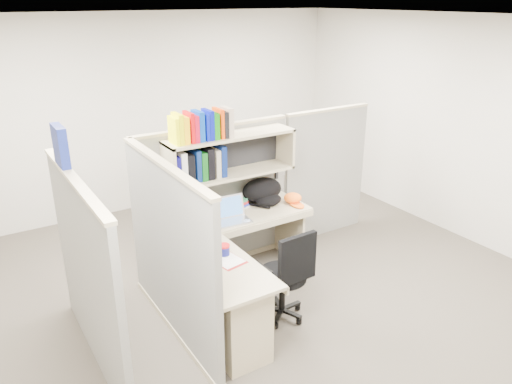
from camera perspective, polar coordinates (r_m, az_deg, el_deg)
ground at (r=5.15m, az=0.28°, el=-12.40°), size 6.00×6.00×0.00m
room_shell at (r=4.45m, az=0.32°, el=5.17°), size 6.00×6.00×6.00m
cubicle at (r=4.91m, az=-6.17°, el=-2.24°), size 3.79×1.84×1.95m
desk at (r=4.53m, az=-2.18°, el=-11.01°), size 1.74×1.75×0.73m
laptop at (r=5.04m, az=-2.67°, el=-2.14°), size 0.38×0.38×0.25m
backpack at (r=5.48m, az=1.05°, el=0.03°), size 0.54×0.46×0.28m
orange_cap at (r=5.55m, az=4.22°, el=-0.68°), size 0.23×0.26×0.11m
snack_canister at (r=4.44m, az=-3.66°, el=-6.59°), size 0.10×0.10×0.10m
tissue_box at (r=4.10m, az=-5.33°, el=-8.71°), size 0.11×0.11×0.17m
mouse at (r=5.06m, az=-1.08°, el=-3.35°), size 0.11×0.09×0.04m
paper_cup at (r=5.34m, az=-3.62°, el=-1.62°), size 0.09×0.09×0.10m
book_stack at (r=5.42m, az=-2.09°, el=-1.22°), size 0.20×0.24×0.10m
loose_paper at (r=4.39m, az=-3.38°, el=-7.69°), size 0.26×0.31×0.00m
task_chair at (r=4.73m, az=3.34°, el=-10.97°), size 0.50×0.46×0.95m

